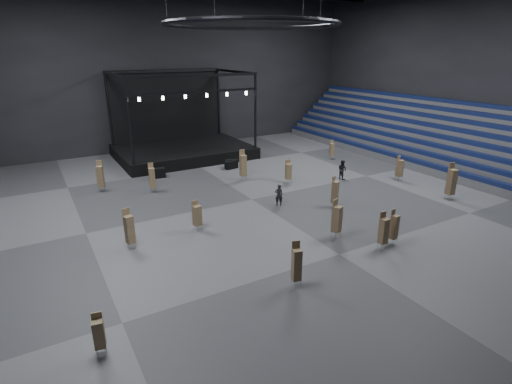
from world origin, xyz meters
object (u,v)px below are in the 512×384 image
flight_case_mid (231,165)px  chair_stack_11 (243,165)px  chair_stack_5 (400,168)px  crew_member (342,170)px  flight_case_left (158,173)px  chair_stack_0 (384,230)px  chair_stack_10 (288,171)px  chair_stack_13 (451,181)px  chair_stack_6 (332,149)px  chair_stack_1 (152,177)px  chair_stack_2 (129,229)px  chair_stack_8 (394,226)px  chair_stack_14 (335,192)px  flight_case_right (232,164)px  chair_stack_7 (337,218)px  chair_stack_3 (197,215)px  chair_stack_12 (100,176)px  man_center (279,195)px  stage (181,143)px  chair_stack_9 (297,264)px  chair_stack_4 (99,333)px

flight_case_mid → chair_stack_11: 4.15m
chair_stack_5 → crew_member: (-4.14, 3.00, -0.33)m
flight_case_left → chair_stack_0: (7.49, -20.65, 0.76)m
chair_stack_10 → chair_stack_13: bearing=-34.0°
flight_case_left → chair_stack_6: size_ratio=0.64×
chair_stack_1 → chair_stack_2: size_ratio=0.98×
chair_stack_0 → chair_stack_13: (10.99, 3.32, 0.32)m
flight_case_mid → chair_stack_8: bearing=-86.2°
chair_stack_2 → chair_stack_14: bearing=-16.4°
chair_stack_14 → chair_stack_6: bearing=27.7°
chair_stack_0 → chair_stack_5: bearing=39.3°
flight_case_right → chair_stack_11: chair_stack_11 is taller
flight_case_left → flight_case_mid: (7.27, -0.76, -0.06)m
chair_stack_6 → chair_stack_7: 19.52m
flight_case_right → chair_stack_8: (1.03, -20.06, 0.75)m
flight_case_mid → chair_stack_3: (-8.44, -11.91, 0.72)m
chair_stack_12 → chair_stack_1: bearing=-7.1°
chair_stack_2 → man_center: (11.60, 1.47, -0.47)m
stage → flight_case_mid: 8.02m
stage → chair_stack_10: bearing=-71.3°
chair_stack_6 → crew_member: chair_stack_6 is taller
chair_stack_1 → chair_stack_3: (0.38, -8.97, -0.17)m
flight_case_right → man_center: 11.26m
stage → flight_case_left: size_ratio=10.34×
flight_case_right → chair_stack_7: bearing=-94.7°
chair_stack_2 → chair_stack_0: bearing=-42.8°
chair_stack_2 → crew_member: bearing=-1.2°
chair_stack_8 → chair_stack_10: 13.05m
chair_stack_13 → chair_stack_14: (-9.05, 3.32, -0.29)m
chair_stack_8 → chair_stack_11: (-2.01, 15.78, 0.30)m
chair_stack_14 → chair_stack_8: bearing=-120.7°
chair_stack_2 → chair_stack_9: size_ratio=1.04×
chair_stack_6 → chair_stack_12: bearing=-166.4°
chair_stack_3 → flight_case_left: bearing=73.0°
chair_stack_6 → chair_stack_11: bearing=-154.3°
flight_case_mid → chair_stack_14: 13.45m
chair_stack_1 → chair_stack_4: 19.16m
chair_stack_7 → chair_stack_13: bearing=-15.9°
chair_stack_14 → chair_stack_13: bearing=-43.2°
stage → chair_stack_12: 12.99m
flight_case_right → chair_stack_0: 20.24m
chair_stack_13 → flight_case_right: bearing=132.1°
flight_case_right → chair_stack_11: 4.52m
chair_stack_0 → chair_stack_14: 6.92m
chair_stack_1 → chair_stack_6: bearing=8.3°
chair_stack_10 → chair_stack_13: chair_stack_13 is taller
chair_stack_4 → man_center: (14.79, 9.86, -0.13)m
flight_case_mid → man_center: 10.90m
flight_case_right → chair_stack_12: chair_stack_12 is taller
chair_stack_5 → chair_stack_3: bearing=168.8°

